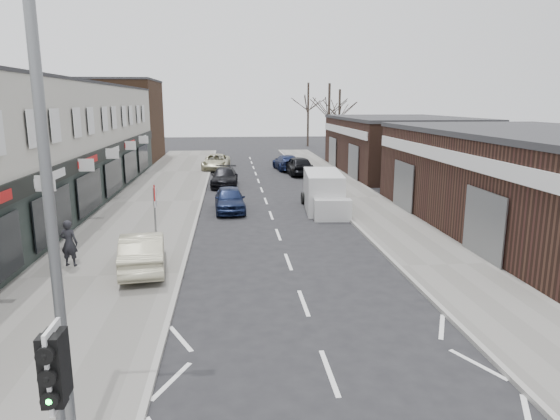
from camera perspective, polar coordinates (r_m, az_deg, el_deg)
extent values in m
cube|color=slate|center=(30.96, -14.20, 0.87)|extent=(5.50, 64.00, 0.12)
cube|color=slate|center=(31.61, 8.82, 1.33)|extent=(3.50, 64.00, 0.12)
cube|color=beige|center=(29.90, -28.23, 6.17)|extent=(8.00, 41.00, 7.10)
cube|color=#412A1B|center=(54.28, -18.06, 9.58)|extent=(8.00, 10.00, 8.00)
cube|color=#362018|center=(26.71, 27.60, 2.85)|extent=(10.00, 18.00, 4.50)
cube|color=#362018|center=(44.66, 13.53, 7.14)|extent=(10.00, 16.00, 4.50)
cube|color=silver|center=(7.25, -24.31, -15.97)|extent=(0.05, 0.55, 1.10)
cube|color=black|center=(7.15, -24.62, -16.41)|extent=(0.28, 0.22, 0.95)
sphere|color=#0CE533|center=(7.20, -24.72, -18.97)|extent=(0.18, 0.18, 0.18)
cube|color=black|center=(7.35, -24.01, -15.54)|extent=(0.26, 0.20, 0.90)
cylinder|color=slate|center=(7.91, -24.59, -2.40)|extent=(0.16, 0.16, 8.00)
cylinder|color=slate|center=(20.79, -14.08, -0.90)|extent=(0.07, 0.07, 2.50)
cube|color=white|center=(20.66, -14.03, 0.72)|extent=(0.04, 0.45, 0.25)
cube|color=silver|center=(28.20, 4.92, 2.19)|extent=(2.34, 4.82, 2.13)
cube|color=silver|center=(25.66, 6.02, 0.00)|extent=(1.94, 0.98, 1.12)
cylinder|color=black|center=(26.61, 3.70, 0.05)|extent=(0.22, 0.71, 0.71)
cylinder|color=black|center=(26.94, 7.34, 0.13)|extent=(0.22, 0.71, 0.71)
cylinder|color=black|center=(29.77, 2.68, 1.37)|extent=(0.22, 0.71, 0.71)
cylinder|color=black|center=(30.07, 5.96, 1.43)|extent=(0.22, 0.71, 0.71)
imported|color=#B1AC8D|center=(18.34, -15.41, -4.55)|extent=(1.97, 4.31, 1.37)
imported|color=black|center=(19.59, -22.97, -3.50)|extent=(0.69, 0.52, 1.71)
imported|color=#141E3F|center=(27.78, -5.77, 1.23)|extent=(1.79, 4.10, 1.37)
imported|color=black|center=(36.23, -6.36, 3.74)|extent=(2.03, 4.59, 1.31)
imported|color=#B6B191|center=(45.31, -7.32, 5.47)|extent=(2.60, 5.11, 1.38)
imported|color=silver|center=(29.82, 5.26, 2.00)|extent=(1.46, 4.18, 1.38)
imported|color=black|center=(41.72, 2.09, 5.12)|extent=(2.32, 4.80, 1.58)
imported|color=#151E42|center=(44.77, 0.74, 5.47)|extent=(2.34, 4.86, 1.36)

